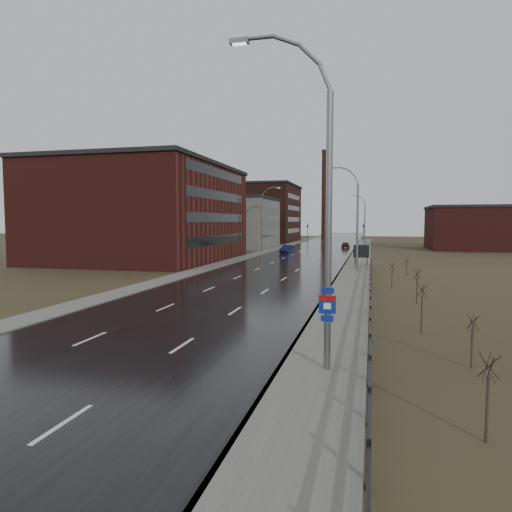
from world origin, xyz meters
The scene contains 26 objects.
ground centered at (0.00, 0.00, 0.00)m, with size 320.00×320.00×0.00m, color #2D2819.
road centered at (0.00, 60.00, 0.03)m, with size 14.00×300.00×0.06m, color black.
sidewalk_right centered at (8.60, 35.00, 0.09)m, with size 3.20×180.00×0.18m, color #595651.
curb_right centered at (7.08, 35.00, 0.09)m, with size 0.16×180.00×0.18m, color slate.
sidewalk_left centered at (-8.20, 60.00, 0.06)m, with size 2.40×260.00×0.12m, color #595651.
warehouse_near centered at (-20.99, 45.00, 6.76)m, with size 22.44×28.56×13.50m.
warehouse_mid centered at (-17.99, 78.00, 5.26)m, with size 16.32×20.40×10.50m.
warehouse_far centered at (-22.99, 108.00, 7.76)m, with size 26.52×24.48×15.50m.
building_right centered at (30.30, 82.00, 4.26)m, with size 18.36×16.32×8.50m.
smokestack centered at (-6.00, 150.00, 15.50)m, with size 2.70×2.70×30.70m.
streetlight_main centered at (8.47, 2.00, 6.06)m, with size 3.91×0.29×12.11m.
streetlight_right_mid centered at (8.50, 36.00, 5.84)m, with size 3.36×0.28×11.35m.
streetlight_left centered at (-7.70, 62.00, 5.84)m, with size 3.36×0.28×11.35m.
streetlight_right_far centered at (8.50, 90.00, 5.84)m, with size 3.36×0.28×11.35m.
guardrail centered at (10.30, 18.31, 0.71)m, with size 0.10×53.05×1.10m.
shrub_a centered at (13.14, -2.20, 1.20)m, with size 0.54×0.57×2.26m.
shrub_b centered at (14.01, 4.00, 1.08)m, with size 0.49×0.51×2.04m.
shrub_c centered at (12.74, 9.19, 1.33)m, with size 0.59×0.62×2.50m.
shrub_d centered at (13.28, 17.58, 1.24)m, with size 0.55×0.58×2.34m.
shrub_e centered at (11.97, 24.36, 1.12)m, with size 0.50×0.53×2.12m.
shrub_f centered at (13.77, 33.76, 0.92)m, with size 0.42×0.44×1.73m.
billboard centered at (9.10, 43.02, 1.74)m, with size 1.91×0.17×2.60m.
traffic_light_left centered at (-8.00, 120.00, 4.60)m, with size 0.58×2.73×5.30m.
traffic_light_right centered at (8.00, 120.00, 4.60)m, with size 0.58×2.73×5.30m.
car_near centered at (-3.83, 63.23, 0.68)m, with size 1.44×4.13×1.36m, color #0C1140.
car_far centered at (5.19, 80.73, 0.64)m, with size 1.51×3.75×1.28m, color #511A0D.
Camera 1 is at (10.27, -14.26, 5.50)m, focal length 32.00 mm.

